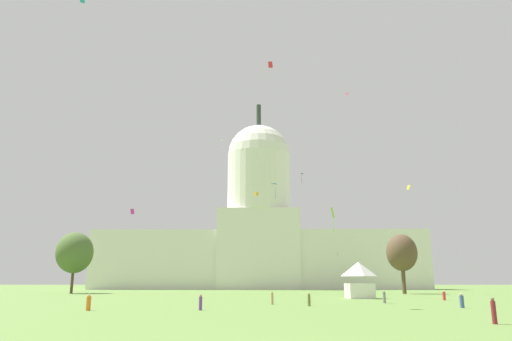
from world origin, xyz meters
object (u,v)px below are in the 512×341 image
object	(u,v)px
tree_east_mid	(402,253)
kite_black_high	(300,175)
kite_green_low	(338,254)
kite_lime_low	(333,214)
person_olive_lawn_far_left	(309,300)
person_maroon_front_center	(494,311)
kite_cyan_high	(301,176)
person_grey_aisle_center	(384,297)
capitol_building	(259,233)
kite_gold_mid	(256,194)
person_orange_edge_east	(89,303)
kite_yellow_mid	(408,187)
tree_west_near	(75,253)
person_denim_back_center	(462,301)
kite_red_high	(270,65)
person_purple_near_tent	(201,303)
kite_pink_high	(347,94)
kite_white_high	(224,142)
kite_magenta_low	(132,211)
kite_blue_mid	(276,185)
person_tan_front_left	(272,299)
person_red_near_tree_east	(444,296)
event_tent	(359,280)
kite_turquoise_high	(82,1)

from	to	relation	value
tree_east_mid	kite_black_high	xyz separation A→B (m)	(-20.44, 42.99, 28.79)
kite_green_low	kite_lime_low	world-z (taller)	kite_lime_low
person_olive_lawn_far_left	person_maroon_front_center	bearing A→B (deg)	-63.50
person_maroon_front_center	kite_cyan_high	xyz separation A→B (m)	(-4.26, 116.88, 35.93)
person_grey_aisle_center	capitol_building	bearing A→B (deg)	106.00
person_olive_lawn_far_left	kite_gold_mid	distance (m)	78.40
person_orange_edge_east	kite_yellow_mid	distance (m)	78.68
tree_west_near	person_denim_back_center	bearing A→B (deg)	-41.77
person_orange_edge_east	kite_green_low	bearing A→B (deg)	119.16
person_olive_lawn_far_left	kite_red_high	bearing A→B (deg)	98.18
person_purple_near_tent	person_grey_aisle_center	bearing A→B (deg)	68.00
kite_black_high	kite_green_low	bearing A→B (deg)	52.00
person_maroon_front_center	kite_lime_low	bearing A→B (deg)	-111.26
person_purple_near_tent	kite_pink_high	distance (m)	110.18
kite_white_high	kite_red_high	bearing A→B (deg)	-146.44
person_olive_lawn_far_left	kite_yellow_mid	xyz separation A→B (m)	(27.12, 47.40, 22.78)
kite_yellow_mid	kite_lime_low	size ratio (longest dim) A/B	0.32
kite_cyan_high	kite_magenta_low	world-z (taller)	kite_cyan_high
kite_pink_high	person_denim_back_center	bearing A→B (deg)	155.83
person_olive_lawn_far_left	kite_black_high	world-z (taller)	kite_black_high
kite_red_high	kite_yellow_mid	world-z (taller)	kite_red_high
kite_blue_mid	kite_gold_mid	bearing A→B (deg)	100.45
person_grey_aisle_center	kite_red_high	size ratio (longest dim) A/B	1.05
capitol_building	kite_pink_high	size ratio (longest dim) A/B	41.76
capitol_building	person_olive_lawn_far_left	bearing A→B (deg)	-86.18
tree_west_near	person_maroon_front_center	xyz separation A→B (m)	(62.73, -81.44, -8.86)
person_orange_edge_east	person_tan_front_left	xyz separation A→B (m)	(18.30, 13.31, -0.02)
person_purple_near_tent	person_red_near_tree_east	distance (m)	42.91
person_olive_lawn_far_left	kite_green_low	size ratio (longest dim) A/B	1.46
capitol_building	kite_green_low	size ratio (longest dim) A/B	113.22
person_olive_lawn_far_left	kite_gold_mid	size ratio (longest dim) A/B	1.21
person_grey_aisle_center	person_orange_edge_east	bearing A→B (deg)	-146.08
tree_west_near	kite_blue_mid	size ratio (longest dim) A/B	3.83
person_tan_front_left	kite_magenta_low	world-z (taller)	kite_magenta_low
person_olive_lawn_far_left	kite_lime_low	size ratio (longest dim) A/B	0.45
event_tent	kite_red_high	xyz separation A→B (m)	(-14.76, 11.43, 45.79)
kite_yellow_mid	kite_black_high	bearing A→B (deg)	-138.58
person_orange_edge_east	kite_blue_mid	world-z (taller)	kite_blue_mid
person_denim_back_center	person_tan_front_left	xyz separation A→B (m)	(-20.73, 7.22, 0.01)
capitol_building	person_denim_back_center	xyz separation A→B (m)	(24.45, -122.68, -20.03)
person_olive_lawn_far_left	person_tan_front_left	xyz separation A→B (m)	(-4.27, 4.13, -0.01)
kite_yellow_mid	kite_pink_high	bearing A→B (deg)	-148.01
kite_green_low	kite_cyan_high	bearing A→B (deg)	-95.91
kite_gold_mid	kite_cyan_high	bearing A→B (deg)	11.27
kite_turquoise_high	kite_black_high	bearing A→B (deg)	-115.22
person_maroon_front_center	kite_yellow_mid	distance (m)	75.99
tree_east_mid	kite_red_high	world-z (taller)	kite_red_high
kite_cyan_high	kite_magenta_low	xyz separation A→B (m)	(-36.38, -64.22, -21.18)
capitol_building	person_red_near_tree_east	bearing A→B (deg)	-73.39
kite_green_low	kite_black_high	size ratio (longest dim) A/B	0.31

